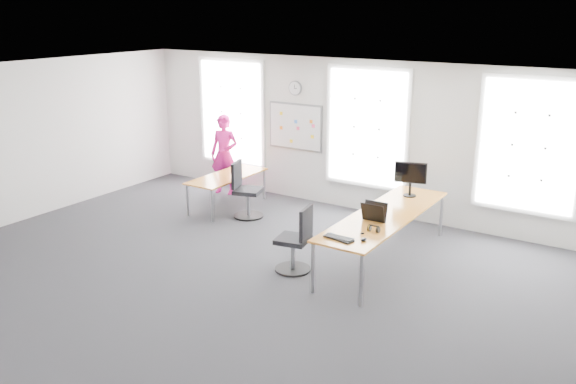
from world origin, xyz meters
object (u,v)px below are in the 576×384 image
Objects in this scene: headphones at (373,229)px; chair_right at (297,243)px; chair_left at (245,193)px; desk_left at (227,178)px; person at (224,155)px; desk_right at (385,217)px; monitor at (410,176)px; keyboard at (339,238)px.

chair_right is at bearing -179.76° from headphones.
desk_left is at bearing 49.23° from chair_left.
desk_right is at bearing -31.12° from person.
chair_right is 4.45m from person.
chair_left is at bearing 145.95° from headphones.
chair_right reaches higher than desk_right.
headphones is at bearing -38.99° from person.
monitor is at bearing 84.95° from headphones.
chair_right is at bearing -33.77° from desk_left.
chair_left reaches higher than keyboard.
person is 9.82× the size of headphones.
person is 4.51m from monitor.
chair_right is (-0.98, -1.08, -0.29)m from desk_right.
desk_right is 1.17m from monitor.
headphones is (1.16, 0.24, 0.39)m from chair_right.
keyboard reaches higher than desk_right.
chair_right is 2.75m from chair_left.
monitor is (-0.04, 1.09, 0.42)m from desk_right.
headphones is (0.18, -0.83, 0.10)m from desk_right.
keyboard is (3.74, -2.20, 0.20)m from desk_left.
headphones is (4.69, -2.43, -0.01)m from person.
keyboard is (4.41, -2.96, -0.05)m from person.
person is 3.85× the size of keyboard.
monitor is at bearing 146.04° from chair_right.
chair_left is 3.67m from headphones.
monitor reaches higher than keyboard.
person is at bearing -137.63° from chair_right.
desk_left is 3.44m from chair_right.
desk_right is at bearing 90.70° from headphones.
desk_left is at bearing -60.25° from person.
desk_left is 3.05× the size of monitor.
chair_right is at bearing -129.19° from monitor.
desk_right is 3.14× the size of chair_right.
person is at bearing 160.48° from desk_right.
desk_right is at bearing -103.62° from monitor.
chair_right is at bearing -144.27° from chair_left.
chair_left is 2.43× the size of keyboard.
desk_right is at bearing 96.97° from keyboard.
chair_right is 2.34× the size of keyboard.
chair_right reaches higher than headphones.
chair_left is 0.63× the size of person.
chair_right is 0.99m from keyboard.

